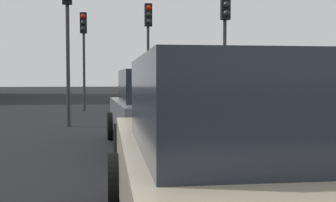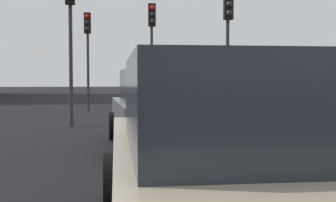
# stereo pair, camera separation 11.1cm
# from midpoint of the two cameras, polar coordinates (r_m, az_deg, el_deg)

# --- Properties ---
(car_grey_lead) EXTENTS (4.26, 2.14, 1.60)m
(car_grey_lead) POSITION_cam_midpoint_polar(r_m,az_deg,el_deg) (9.09, -0.48, -1.23)
(car_grey_lead) COLOR slate
(car_grey_lead) RESTS_ON ground_plane
(car_beige_second) EXTENTS (4.68, 2.19, 1.58)m
(car_beige_second) POSITION_cam_midpoint_polar(r_m,az_deg,el_deg) (3.36, 10.36, -8.59)
(car_beige_second) COLOR tan
(car_beige_second) RESTS_ON ground_plane
(traffic_light_near_left) EXTENTS (0.32, 0.28, 4.50)m
(traffic_light_near_left) POSITION_cam_midpoint_polar(r_m,az_deg,el_deg) (13.43, -12.31, 10.52)
(traffic_light_near_left) COLOR #2D2D30
(traffic_light_near_left) RESTS_ON ground_plane
(traffic_light_near_right) EXTENTS (0.32, 0.28, 4.15)m
(traffic_light_near_right) POSITION_cam_midpoint_polar(r_m,az_deg,el_deg) (13.98, 8.04, 9.30)
(traffic_light_near_right) COLOR #2D2D30
(traffic_light_near_right) RESTS_ON ground_plane
(traffic_light_far_left) EXTENTS (0.32, 0.30, 4.41)m
(traffic_light_far_left) POSITION_cam_midpoint_polar(r_m,az_deg,el_deg) (17.77, -1.91, 8.52)
(traffic_light_far_left) COLOR #2D2D30
(traffic_light_far_left) RESTS_ON ground_plane
(traffic_light_far_right) EXTENTS (0.33, 0.30, 4.29)m
(traffic_light_far_right) POSITION_cam_midpoint_polar(r_m,az_deg,el_deg) (19.64, -10.22, 7.70)
(traffic_light_far_right) COLOR #2D2D30
(traffic_light_far_right) RESTS_ON ground_plane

